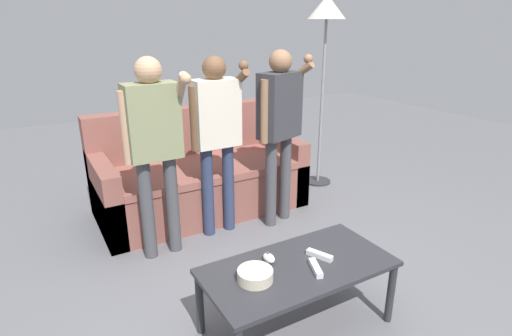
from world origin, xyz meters
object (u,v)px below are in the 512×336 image
game_remote_wand_near (320,255)px  game_remote_nunchuk (269,258)px  game_remote_wand_far (316,268)px  coffee_table (298,273)px  floor_lamp (326,21)px  couch (199,177)px  player_center (216,127)px  player_right (280,119)px  player_left (154,137)px  snack_bowl (255,275)px

game_remote_wand_near → game_remote_nunchuk: bearing=158.8°
game_remote_wand_far → coffee_table: bearing=121.1°
game_remote_nunchuk → floor_lamp: bearing=44.8°
couch → floor_lamp: bearing=-2.2°
couch → coffee_table: size_ratio=1.74×
player_center → game_remote_wand_near: player_center is taller
player_right → coffee_table: bearing=-118.2°
player_left → game_remote_wand_near: size_ratio=9.29×
floor_lamp → game_remote_wand_far: floor_lamp is taller
snack_bowl → coffee_table: bearing=-0.1°
game_remote_wand_near → player_center: bearing=92.0°
snack_bowl → game_remote_nunchuk: 0.19m
coffee_table → game_remote_wand_far: (0.05, -0.08, 0.06)m
couch → coffee_table: bearing=-94.6°
game_remote_wand_near → player_left: bearing=116.0°
player_right → player_center: bearing=170.7°
couch → game_remote_nunchuk: (-0.26, -1.68, 0.12)m
player_right → game_remote_wand_near: size_ratio=9.36×
couch → game_remote_wand_far: (-0.09, -1.87, 0.12)m
couch → player_left: player_left is taller
player_center → coffee_table: bearing=-94.7°
snack_bowl → player_right: player_right is taller
snack_bowl → player_center: (0.38, 1.26, 0.46)m
game_remote_nunchuk → game_remote_wand_near: size_ratio=0.56×
player_left → game_remote_wand_far: (0.46, -1.24, -0.49)m
couch → floor_lamp: (1.37, -0.05, 1.37)m
game_remote_wand_far → player_center: bearing=87.7°
couch → game_remote_nunchuk: size_ratio=20.82×
coffee_table → player_right: size_ratio=0.72×
coffee_table → player_left: (-0.41, 1.16, 0.56)m
floor_lamp → game_remote_wand_far: size_ratio=11.89×
snack_bowl → player_center: bearing=73.4°
snack_bowl → player_right: 1.56m
floor_lamp → game_remote_wand_near: size_ratio=12.19×
snack_bowl → player_left: bearing=96.9°
couch → game_remote_wand_far: couch is taller
coffee_table → game_remote_wand_far: bearing=-58.9°
game_remote_nunchuk → player_right: (0.75, 1.06, 0.49)m
player_right → game_remote_wand_near: bearing=-112.3°
game_remote_nunchuk → floor_lamp: (1.63, 1.62, 1.24)m
player_right → game_remote_wand_far: 1.47m
floor_lamp → game_remote_nunchuk: bearing=-135.2°
player_left → player_right: bearing=0.9°
couch → player_right: size_ratio=1.25×
coffee_table → game_remote_nunchuk: size_ratio=11.98×
coffee_table → game_remote_wand_near: game_remote_wand_near is taller
game_remote_nunchuk → player_left: size_ratio=0.06×
player_left → game_remote_wand_near: bearing=-64.0°
game_remote_wand_far → game_remote_wand_near: bearing=42.9°
couch → game_remote_nunchuk: couch is taller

